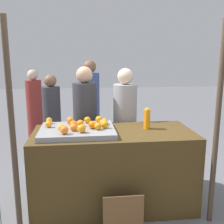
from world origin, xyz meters
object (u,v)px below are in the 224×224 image
object	(u,v)px
juice_bottle	(147,119)
chalkboard_sign	(123,216)
stall_counter	(113,169)
orange_0	(73,125)
vendor_right	(125,130)
vendor_left	(85,130)
orange_1	(81,123)

from	to	relation	value
juice_bottle	chalkboard_sign	distance (m)	1.13
stall_counter	orange_0	size ratio (longest dim) A/B	20.78
orange_0	vendor_right	world-z (taller)	vendor_right
chalkboard_sign	vendor_right	xyz separation A→B (m)	(0.21, 1.20, 0.55)
orange_0	juice_bottle	xyz separation A→B (m)	(0.87, 0.11, 0.02)
juice_bottle	vendor_left	bearing A→B (deg)	141.01
orange_0	chalkboard_sign	size ratio (longest dim) A/B	0.21
stall_counter	vendor_right	size ratio (longest dim) A/B	1.15
stall_counter	vendor_right	bearing A→B (deg)	69.09
vendor_right	orange_0	bearing A→B (deg)	-136.78
chalkboard_sign	orange_1	bearing A→B (deg)	122.72
orange_0	vendor_left	distance (m)	0.76
orange_1	stall_counter	bearing A→B (deg)	-8.69
juice_bottle	chalkboard_sign	bearing A→B (deg)	-120.51
orange_1	chalkboard_sign	size ratio (longest dim) A/B	0.17
orange_0	orange_1	world-z (taller)	orange_0
orange_0	vendor_right	bearing A→B (deg)	43.22
stall_counter	chalkboard_sign	distance (m)	0.63
vendor_left	juice_bottle	bearing A→B (deg)	-38.99
orange_0	orange_1	bearing A→B (deg)	48.54
orange_1	vendor_right	size ratio (longest dim) A/B	0.05
vendor_right	stall_counter	bearing A→B (deg)	-110.91
orange_1	juice_bottle	bearing A→B (deg)	1.19
orange_0	vendor_left	bearing A→B (deg)	78.36
stall_counter	juice_bottle	xyz separation A→B (m)	(0.41, 0.07, 0.58)
vendor_left	orange_0	bearing A→B (deg)	-101.64
juice_bottle	vendor_right	world-z (taller)	vendor_right
stall_counter	chalkboard_sign	bearing A→B (deg)	-87.07
orange_1	juice_bottle	distance (m)	0.79
stall_counter	juice_bottle	distance (m)	0.72
orange_0	chalkboard_sign	distance (m)	1.10
vendor_left	vendor_right	world-z (taller)	vendor_left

